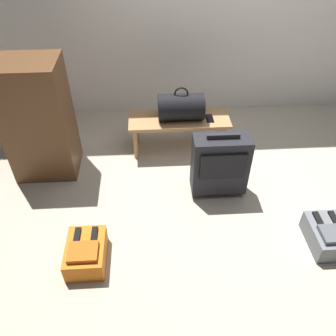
# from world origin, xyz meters

# --- Properties ---
(ground_plane) EXTENTS (6.60, 6.60, 0.00)m
(ground_plane) POSITION_xyz_m (0.00, 0.00, 0.00)
(ground_plane) COLOR #B2A893
(bench) EXTENTS (1.00, 0.36, 0.37)m
(bench) POSITION_xyz_m (-0.41, 0.77, 0.31)
(bench) COLOR #A87A4C
(bench) RESTS_ON ground
(duffel_bag_black) EXTENTS (0.44, 0.26, 0.34)m
(duffel_bag_black) POSITION_xyz_m (-0.40, 0.77, 0.50)
(duffel_bag_black) COLOR black
(duffel_bag_black) RESTS_ON bench
(cell_phone) EXTENTS (0.07, 0.14, 0.01)m
(cell_phone) POSITION_xyz_m (-0.11, 0.74, 0.37)
(cell_phone) COLOR black
(cell_phone) RESTS_ON bench
(suitcase_upright_charcoal) EXTENTS (0.48, 0.23, 0.63)m
(suitcase_upright_charcoal) POSITION_xyz_m (-0.12, 0.09, 0.33)
(suitcase_upright_charcoal) COLOR black
(suitcase_upright_charcoal) RESTS_ON ground
(backpack_orange) EXTENTS (0.28, 0.38, 0.21)m
(backpack_orange) POSITION_xyz_m (-1.21, -0.58, 0.09)
(backpack_orange) COLOR orange
(backpack_orange) RESTS_ON ground
(backpack_grey) EXTENTS (0.28, 0.38, 0.21)m
(backpack_grey) POSITION_xyz_m (0.64, -0.53, 0.09)
(backpack_grey) COLOR slate
(backpack_grey) RESTS_ON ground
(side_cabinet) EXTENTS (0.56, 0.44, 1.10)m
(side_cabinet) POSITION_xyz_m (-1.69, 0.53, 0.55)
(side_cabinet) COLOR brown
(side_cabinet) RESTS_ON ground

